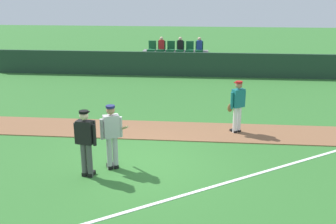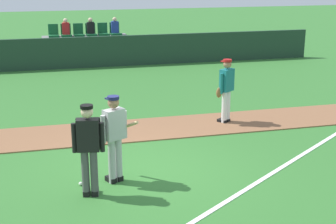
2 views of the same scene
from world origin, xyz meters
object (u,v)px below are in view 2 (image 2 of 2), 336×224
at_px(umpire_home_plate, 89,145).
at_px(baseball, 81,184).
at_px(runner_teal_jersey, 226,89).
at_px(batter_grey_jersey, 115,136).

relative_size(umpire_home_plate, baseball, 23.78).
bearing_deg(runner_teal_jersey, umpire_home_plate, -138.41).
xyz_separation_m(umpire_home_plate, runner_teal_jersey, (4.00, 3.55, -0.04)).
relative_size(batter_grey_jersey, baseball, 23.78).
bearing_deg(batter_grey_jersey, baseball, -178.51).
distance_m(batter_grey_jersey, runner_teal_jersey, 4.62).
bearing_deg(runner_teal_jersey, batter_grey_jersey, -138.47).
relative_size(umpire_home_plate, runner_teal_jersey, 1.00).
bearing_deg(baseball, runner_teal_jersey, 36.54).
bearing_deg(runner_teal_jersey, baseball, -143.46).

